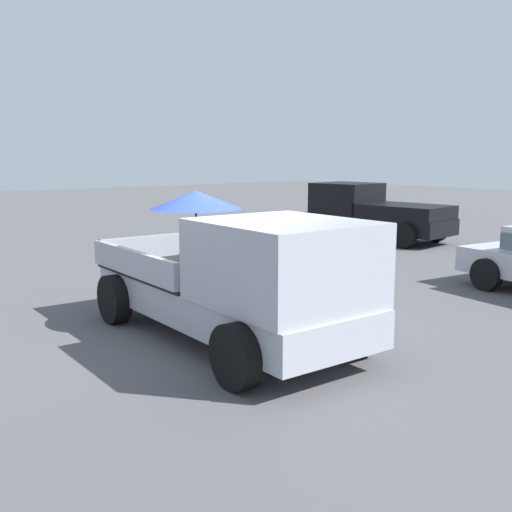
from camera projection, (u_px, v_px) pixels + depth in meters
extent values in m
plane|color=#4C4C4F|center=(224.00, 338.00, 9.00)|extent=(80.00, 80.00, 0.00)
cylinder|color=black|center=(355.00, 328.00, 8.13)|extent=(0.81, 0.32, 0.80)
cylinder|color=black|center=(237.00, 356.00, 6.98)|extent=(0.81, 0.32, 0.80)
cylinder|color=black|center=(216.00, 284.00, 10.90)|extent=(0.81, 0.32, 0.80)
cylinder|color=black|center=(115.00, 299.00, 9.75)|extent=(0.81, 0.32, 0.80)
cube|color=#9EA3AD|center=(224.00, 301.00, 8.91)|extent=(5.07, 2.02, 0.50)
cube|color=#9EA3AD|center=(283.00, 262.00, 7.67)|extent=(2.18, 1.95, 1.08)
cube|color=#4C606B|center=(339.00, 258.00, 6.84)|extent=(0.14, 1.72, 0.64)
cube|color=black|center=(185.00, 271.00, 9.77)|extent=(2.88, 1.96, 0.06)
cube|color=#9EA3AD|center=(231.00, 252.00, 10.27)|extent=(2.80, 0.22, 0.40)
cube|color=#9EA3AD|center=(132.00, 263.00, 9.19)|extent=(2.80, 0.22, 0.40)
cube|color=#9EA3AD|center=(147.00, 247.00, 10.80)|extent=(0.18, 1.84, 0.40)
ellipsoid|color=#472D19|center=(199.00, 258.00, 9.29)|extent=(0.69, 0.35, 0.52)
sphere|color=#472D19|center=(209.00, 240.00, 9.00)|extent=(0.29, 0.29, 0.28)
cone|color=#472D19|center=(213.00, 230.00, 9.02)|extent=(0.09, 0.09, 0.12)
cone|color=#472D19|center=(204.00, 231.00, 8.92)|extent=(0.09, 0.09, 0.12)
cylinder|color=black|center=(197.00, 240.00, 9.31)|extent=(0.03, 0.03, 1.06)
cone|color=#1E33B7|center=(196.00, 200.00, 9.21)|extent=(1.49, 1.49, 0.28)
cylinder|color=black|center=(319.00, 226.00, 19.80)|extent=(0.78, 0.34, 0.76)
cylinder|color=black|center=(353.00, 222.00, 21.13)|extent=(0.78, 0.34, 0.76)
cylinder|color=black|center=(404.00, 236.00, 17.57)|extent=(0.78, 0.34, 0.76)
cylinder|color=black|center=(436.00, 230.00, 18.90)|extent=(0.78, 0.34, 0.76)
cube|color=black|center=(376.00, 223.00, 19.32)|extent=(4.96, 2.29, 0.50)
cube|color=black|center=(347.00, 198.00, 20.03)|extent=(2.08, 1.99, 1.00)
cube|color=black|center=(404.00, 211.00, 18.55)|extent=(2.87, 2.07, 0.40)
cylinder|color=black|center=(486.00, 274.00, 12.11)|extent=(0.68, 0.31, 0.66)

